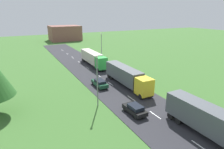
# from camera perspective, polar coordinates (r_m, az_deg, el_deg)

# --- Properties ---
(road) EXTENTS (10.00, 140.00, 0.06)m
(road) POSITION_cam_1_polar(r_m,az_deg,el_deg) (28.22, 13.21, -12.07)
(road) COLOR #2B2B30
(road) RESTS_ON ground
(lane_marking_centre) EXTENTS (0.16, 120.72, 0.01)m
(lane_marking_centre) POSITION_cam_1_polar(r_m,az_deg,el_deg) (25.91, 18.92, -15.52)
(lane_marking_centre) COLOR white
(lane_marking_centre) RESTS_ON road
(truck_lead) EXTENTS (2.53, 14.25, 3.67)m
(truck_lead) POSITION_cam_1_polar(r_m,az_deg,el_deg) (24.56, 29.60, -13.29)
(truck_lead) COLOR green
(truck_lead) RESTS_ON road
(truck_second) EXTENTS (2.73, 14.00, 3.66)m
(truck_second) POSITION_cam_1_polar(r_m,az_deg,el_deg) (37.25, 4.43, -0.40)
(truck_second) COLOR yellow
(truck_second) RESTS_ON road
(truck_third) EXTENTS (2.71, 13.72, 3.61)m
(truck_third) POSITION_cam_1_polar(r_m,az_deg,el_deg) (52.27, -5.75, 5.00)
(truck_third) COLOR green
(truck_third) RESTS_ON road
(car_third) EXTENTS (1.93, 4.03, 1.44)m
(car_third) POSITION_cam_1_polar(r_m,az_deg,el_deg) (27.79, 6.91, -10.33)
(car_third) COLOR black
(car_third) RESTS_ON road
(car_fourth) EXTENTS (1.83, 4.54, 1.44)m
(car_fourth) POSITION_cam_1_polar(r_m,az_deg,el_deg) (37.26, -3.74, -2.58)
(car_fourth) COLOR #19472D
(car_fourth) RESTS_ON road
(lamppost_second) EXTENTS (0.36, 0.36, 8.11)m
(lamppost_second) POSITION_cam_1_polar(r_m,az_deg,el_deg) (28.62, -4.48, -1.23)
(lamppost_second) COLOR slate
(lamppost_second) RESTS_ON ground
(lamppost_third) EXTENTS (0.36, 0.36, 8.39)m
(lamppost_third) POSITION_cam_1_polar(r_m,az_deg,el_deg) (56.38, -3.20, 8.65)
(lamppost_third) COLOR slate
(lamppost_third) RESTS_ON ground
(distant_building) EXTENTS (15.13, 11.94, 7.50)m
(distant_building) POSITION_cam_1_polar(r_m,az_deg,el_deg) (104.08, -14.05, 12.04)
(distant_building) COLOR brown
(distant_building) RESTS_ON ground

